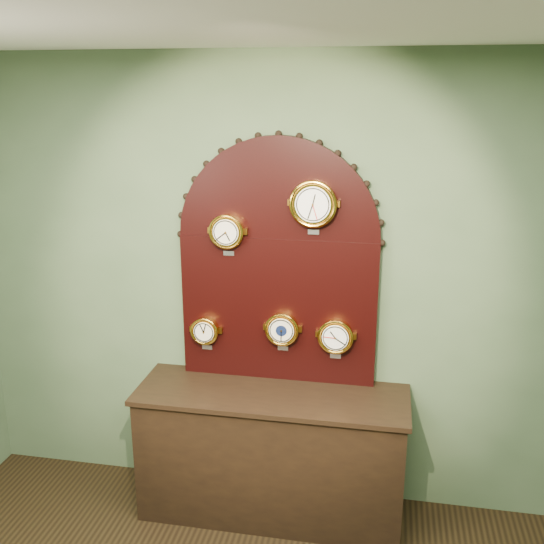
% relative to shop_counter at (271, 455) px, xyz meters
% --- Properties ---
extents(wall_back, '(4.00, 0.00, 4.00)m').
position_rel_shop_counter_xyz_m(wall_back, '(0.00, 0.27, 1.00)').
color(wall_back, '#4B6243').
rests_on(wall_back, ground).
extents(shop_counter, '(1.60, 0.50, 0.80)m').
position_rel_shop_counter_xyz_m(shop_counter, '(0.00, 0.00, 0.00)').
color(shop_counter, black).
rests_on(shop_counter, ground_plane).
extents(display_board, '(1.26, 0.06, 1.53)m').
position_rel_shop_counter_xyz_m(display_board, '(0.00, 0.22, 1.23)').
color(display_board, black).
rests_on(display_board, shop_counter).
extents(roman_clock, '(0.21, 0.08, 0.26)m').
position_rel_shop_counter_xyz_m(roman_clock, '(-0.30, 0.15, 1.37)').
color(roman_clock, gold).
rests_on(roman_clock, display_board).
extents(arabic_clock, '(0.27, 0.08, 0.32)m').
position_rel_shop_counter_xyz_m(arabic_clock, '(0.21, 0.15, 1.56)').
color(arabic_clock, gold).
rests_on(arabic_clock, display_board).
extents(hygrometer, '(0.18, 0.08, 0.23)m').
position_rel_shop_counter_xyz_m(hygrometer, '(-0.45, 0.15, 0.74)').
color(hygrometer, gold).
rests_on(hygrometer, display_board).
extents(barometer, '(0.21, 0.08, 0.26)m').
position_rel_shop_counter_xyz_m(barometer, '(0.04, 0.15, 0.78)').
color(barometer, gold).
rests_on(barometer, display_board).
extents(tide_clock, '(0.22, 0.08, 0.27)m').
position_rel_shop_counter_xyz_m(tide_clock, '(0.36, 0.15, 0.76)').
color(tide_clock, gold).
rests_on(tide_clock, display_board).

